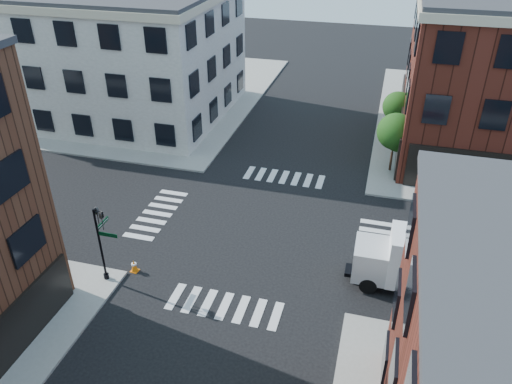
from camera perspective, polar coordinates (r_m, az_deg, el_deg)
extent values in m
plane|color=black|center=(31.33, 0.44, -4.34)|extent=(120.00, 120.00, 0.00)
cube|color=gray|center=(56.35, -15.15, 11.20)|extent=(30.00, 30.00, 0.15)
cube|color=#B8B4A8|center=(49.71, -16.76, 14.99)|extent=(22.00, 16.00, 11.00)
cylinder|color=black|center=(38.78, 15.16, 3.43)|extent=(0.18, 0.18, 1.47)
cylinder|color=black|center=(38.46, 15.31, 4.40)|extent=(0.12, 0.12, 1.47)
sphere|color=#17360E|center=(37.77, 15.66, 6.68)|extent=(2.69, 2.69, 2.69)
sphere|color=#17360E|center=(37.90, 15.91, 5.82)|extent=(1.85, 1.85, 1.85)
cylinder|color=black|center=(44.26, 15.45, 6.79)|extent=(0.18, 0.18, 1.33)
cylinder|color=black|center=(44.01, 15.57, 7.57)|extent=(0.12, 0.12, 1.33)
sphere|color=#17360E|center=(43.46, 15.85, 9.41)|extent=(2.43, 2.43, 2.43)
sphere|color=#17360E|center=(43.54, 16.09, 8.72)|extent=(1.67, 1.67, 1.67)
cylinder|color=black|center=(27.37, -17.35, -5.95)|extent=(0.12, 0.12, 4.60)
cylinder|color=black|center=(28.57, -16.73, -9.18)|extent=(0.28, 0.28, 0.30)
cube|color=#053819|center=(26.62, -16.62, -4.71)|extent=(1.10, 0.03, 0.22)
cube|color=#053819|center=(27.12, -17.12, -3.43)|extent=(0.03, 1.10, 0.22)
imported|color=black|center=(26.37, -17.12, -3.18)|extent=(0.22, 0.18, 1.10)
imported|color=black|center=(26.76, -17.68, -2.74)|extent=(0.18, 0.22, 1.10)
cube|color=white|center=(27.39, 20.51, -7.54)|extent=(5.38, 2.39, 2.86)
cube|color=maroon|center=(26.47, 20.65, -9.08)|extent=(2.03, 0.07, 0.65)
cube|color=maroon|center=(28.32, 20.37, -6.10)|extent=(2.03, 0.07, 0.65)
cube|color=silver|center=(27.37, 13.03, -7.51)|extent=(1.88, 2.24, 1.84)
cube|color=black|center=(27.17, 11.27, -6.74)|extent=(0.12, 1.75, 0.83)
cube|color=black|center=(28.14, 17.72, -9.65)|extent=(7.39, 1.04, 0.23)
cylinder|color=black|center=(27.23, 12.68, -10.35)|extent=(0.93, 0.34, 0.92)
cylinder|color=black|center=(28.73, 12.92, -7.86)|extent=(0.93, 0.34, 0.92)
cylinder|color=black|center=(27.52, 19.68, -11.14)|extent=(0.93, 0.34, 0.92)
cylinder|color=black|center=(29.00, 19.51, -8.63)|extent=(0.93, 0.34, 0.92)
cylinder|color=black|center=(27.93, 24.24, -11.57)|extent=(0.93, 0.34, 0.92)
cylinder|color=black|center=(29.39, 23.81, -9.08)|extent=(0.93, 0.34, 0.92)
cube|color=orange|center=(28.96, -13.67, -8.74)|extent=(0.46, 0.46, 0.04)
cone|color=orange|center=(28.73, -13.76, -8.18)|extent=(0.44, 0.44, 0.76)
cylinder|color=white|center=(28.67, -13.78, -8.01)|extent=(0.29, 0.29, 0.09)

